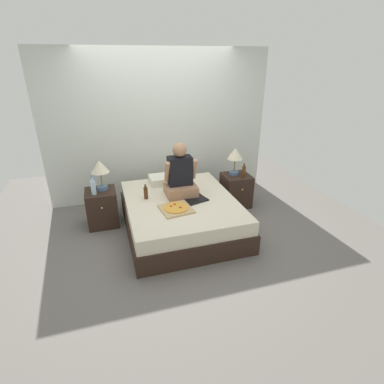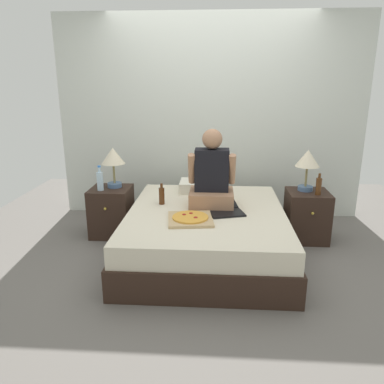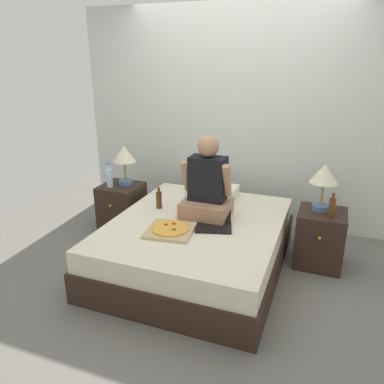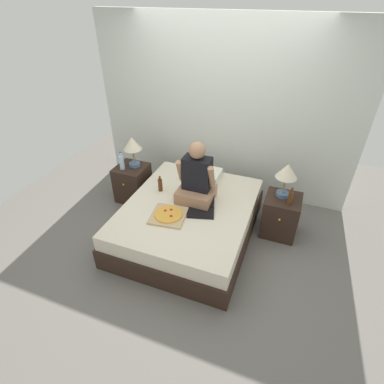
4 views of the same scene
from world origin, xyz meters
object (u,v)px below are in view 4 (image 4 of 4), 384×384
Objects in this scene: laptop at (201,208)px; beer_bottle_on_bed at (160,185)px; bed at (189,220)px; lamp_on_right_nightstand at (287,173)px; lamp_on_left_nightstand at (132,146)px; water_bottle at (122,162)px; person_seated at (197,180)px; nightstand_right at (280,215)px; beer_bottle at (290,197)px; pizza_box at (168,215)px; nightstand_left at (133,183)px.

laptop is 2.21× the size of beer_bottle_on_bed.
lamp_on_right_nightstand is (1.07, 0.52, 0.64)m from bed.
lamp_on_left_nightstand is 1.00× the size of lamp_on_right_nightstand.
water_bottle is 0.61× the size of lamp_on_right_nightstand.
lamp_on_left_nightstand is 1.16m from person_seated.
lamp_on_left_nightstand is at bearing 178.67° from nightstand_right.
laptop is 0.68m from beer_bottle_on_bed.
water_bottle is at bearing -130.60° from lamp_on_left_nightstand.
lamp_on_left_nightstand is at bearing 153.90° from bed.
pizza_box is at bearing -153.09° from beer_bottle.
nightstand_right is at bearing 10.86° from beer_bottle_on_bed.
beer_bottle is 1.08m from laptop.
laptop is at bearing -21.54° from nightstand_left.
nightstand_left is 1.24m from pizza_box.
beer_bottle reaches higher than beer_bottle_on_bed.
water_bottle is at bearing 169.94° from person_seated.
pizza_box is (0.96, -0.76, 0.22)m from nightstand_left.
nightstand_right is at bearing 16.25° from person_seated.
lamp_on_left_nightstand is at bearing 180.00° from lamp_on_right_nightstand.
nightstand_left is at bearing 164.96° from person_seated.
lamp_on_left_nightstand is at bearing 162.05° from person_seated.
beer_bottle reaches higher than pizza_box.
person_seated reaches higher than water_bottle.
lamp_on_right_nightstand is at bearing 12.85° from beer_bottle_on_bed.
nightstand_left is 2.39× the size of beer_bottle.
nightstand_left is 0.75m from beer_bottle_on_bed.
lamp_on_left_nightstand is at bearing 49.40° from water_bottle.
laptop is at bearing -151.28° from nightstand_right.
nightstand_left is at bearing 158.46° from laptop.
lamp_on_left_nightstand is 1.28m from pizza_box.
nightstand_right is (1.10, 0.47, 0.04)m from bed.
nightstand_right is at bearing 2.27° from water_bottle.
lamp_on_right_nightstand is at bearing 123.69° from beer_bottle.
pizza_box is (-0.14, -0.30, 0.26)m from bed.
laptop is (-0.89, -0.55, -0.38)m from lamp_on_right_nightstand.
bed is 8.27× the size of beer_bottle.
beer_bottle_on_bed is (0.63, -0.30, 0.29)m from nightstand_left.
water_bottle is at bearing -131.65° from nightstand_left.
person_seated is (1.22, -0.22, 0.10)m from water_bottle.
beer_bottle_on_bed is (-1.56, -0.30, 0.29)m from nightstand_right.
beer_bottle_on_bed is (-0.33, 0.46, 0.07)m from pizza_box.
beer_bottle_on_bed is (0.59, -0.35, -0.31)m from lamp_on_left_nightstand.
beer_bottle_on_bed reaches higher than laptop.
lamp_on_left_nightstand reaches higher than beer_bottle_on_bed.
person_seated is at bearing -0.71° from beer_bottle_on_bed.
beer_bottle_on_bed is at bearing -167.15° from lamp_on_right_nightstand.
beer_bottle_on_bed is (-0.51, 0.01, -0.20)m from person_seated.
beer_bottle is at bearing -3.86° from lamp_on_left_nightstand.
person_seated is 0.36m from laptop.
nightstand_right is 0.60m from lamp_on_right_nightstand.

